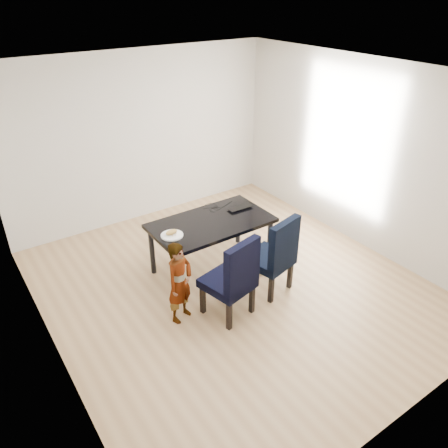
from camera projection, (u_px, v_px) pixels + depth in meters
floor at (233, 286)px, 5.79m from camera, size 4.50×5.00×0.01m
ceiling at (235, 74)px, 4.47m from camera, size 4.50×5.00×0.01m
wall_back at (142, 138)px, 6.93m from camera, size 4.50×0.01×2.70m
wall_front at (425, 309)px, 3.33m from camera, size 4.50×0.01×2.70m
wall_left at (35, 253)px, 4.02m from camera, size 0.01×5.00×2.70m
wall_right at (361, 156)px, 6.25m from camera, size 0.01×5.00×2.70m
dining_table at (212, 245)px, 5.97m from camera, size 1.60×0.90×0.75m
chair_left at (227, 276)px, 5.08m from camera, size 0.62×0.64×1.07m
chair_right at (269, 253)px, 5.50m from camera, size 0.62×0.64×1.07m
child at (180, 282)px, 5.01m from camera, size 0.44×0.37×1.03m
plate at (172, 235)px, 5.46m from camera, size 0.36×0.36×0.02m
sandwich at (171, 232)px, 5.45m from camera, size 0.17×0.13×0.06m
laptop at (238, 206)px, 6.14m from camera, size 0.37×0.25×0.03m
cable_tangle at (215, 209)px, 6.09m from camera, size 0.17×0.17×0.01m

